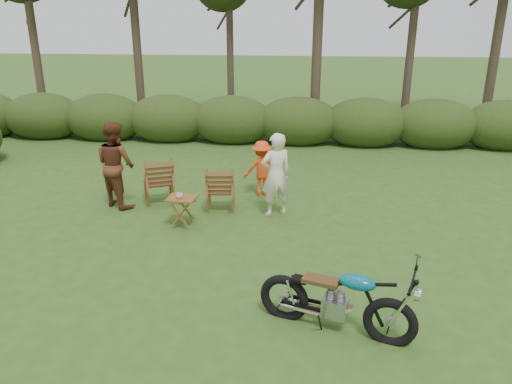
# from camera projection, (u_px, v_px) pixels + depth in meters

# --- Properties ---
(ground) EXTENTS (80.00, 80.00, 0.00)m
(ground) POSITION_uv_depth(u_px,v_px,m) (285.00, 306.00, 6.78)
(ground) COLOR #2A4C19
(ground) RESTS_ON ground
(tree_line) EXTENTS (22.52, 11.62, 8.14)m
(tree_line) POSITION_uv_depth(u_px,v_px,m) (319.00, 9.00, 14.53)
(tree_line) COLOR #362B1D
(tree_line) RESTS_ON ground
(motorcycle) EXTENTS (2.02, 1.27, 1.08)m
(motorcycle) POSITION_uv_depth(u_px,v_px,m) (334.00, 328.00, 6.30)
(motorcycle) COLOR #0E9AB6
(motorcycle) RESTS_ON ground
(lawn_chair_right) EXTENTS (0.69, 0.69, 0.91)m
(lawn_chair_right) POSITION_uv_depth(u_px,v_px,m) (221.00, 209.00, 10.10)
(lawn_chair_right) COLOR brown
(lawn_chair_right) RESTS_ON ground
(lawn_chair_left) EXTENTS (0.87, 0.87, 0.96)m
(lawn_chair_left) POSITION_uv_depth(u_px,v_px,m) (160.00, 201.00, 10.51)
(lawn_chair_left) COLOR #5E2C17
(lawn_chair_left) RESTS_ON ground
(side_table) EXTENTS (0.58, 0.50, 0.56)m
(side_table) POSITION_uv_depth(u_px,v_px,m) (182.00, 211.00, 9.23)
(side_table) COLOR brown
(side_table) RESTS_ON ground
(cup) EXTENTS (0.15, 0.15, 0.10)m
(cup) POSITION_uv_depth(u_px,v_px,m) (179.00, 196.00, 9.08)
(cup) COLOR beige
(cup) RESTS_ON side_table
(adult_a) EXTENTS (0.71, 0.61, 1.64)m
(adult_a) POSITION_uv_depth(u_px,v_px,m) (275.00, 214.00, 9.82)
(adult_a) COLOR #F4E4C9
(adult_a) RESTS_ON ground
(adult_b) EXTENTS (1.07, 1.02, 1.75)m
(adult_b) POSITION_uv_depth(u_px,v_px,m) (120.00, 205.00, 10.31)
(adult_b) COLOR #5D2D1A
(adult_b) RESTS_ON ground
(child) EXTENTS (0.87, 0.64, 1.20)m
(child) POSITION_uv_depth(u_px,v_px,m) (262.00, 195.00, 10.88)
(child) COLOR #E44415
(child) RESTS_ON ground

